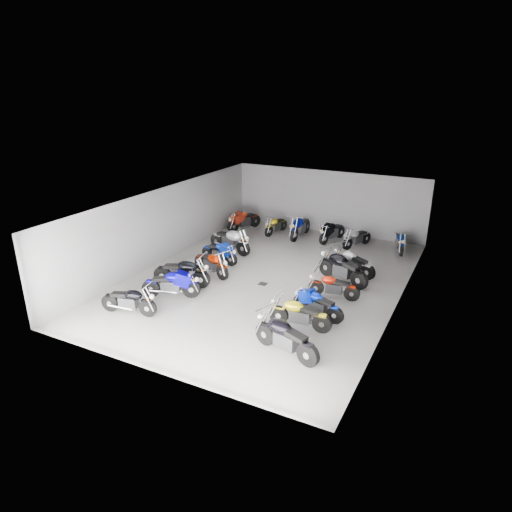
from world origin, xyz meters
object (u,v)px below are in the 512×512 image
Objects in this scene: motorcycle_back_a at (244,220)px; motorcycle_back_e at (357,238)px; motorcycle_left_a at (129,301)px; motorcycle_back_f at (400,241)px; motorcycle_right_c at (317,304)px; motorcycle_right_e at (342,268)px; motorcycle_back_c at (300,227)px; motorcycle_left_d at (211,263)px; motorcycle_right_a at (285,337)px; motorcycle_right_b at (299,314)px; motorcycle_back_d at (332,232)px; drain_grate at (263,284)px; motorcycle_left_e at (220,252)px; motorcycle_right_f at (353,263)px; motorcycle_left_c at (182,272)px; motorcycle_right_d at (333,286)px; motorcycle_back_b at (276,225)px; motorcycle_left_f at (230,240)px.

motorcycle_back_e is at bearing -158.52° from motorcycle_back_a.
motorcycle_left_a is 1.03× the size of motorcycle_back_f.
motorcycle_right_c is 0.85× the size of motorcycle_right_e.
motorcycle_back_a is at bearing 2.74° from motorcycle_back_c.
motorcycle_right_c is at bearing 94.39° from motorcycle_left_d.
motorcycle_right_e is 1.24× the size of motorcycle_back_e.
motorcycle_back_e is (-0.69, 9.97, -0.09)m from motorcycle_right_a.
motorcycle_back_c is 2.93m from motorcycle_back_e.
motorcycle_back_d is at bearing 7.45° from motorcycle_right_b.
motorcycle_left_e is at bearing 155.82° from drain_grate.
motorcycle_right_f is (0.15, 0.95, -0.07)m from motorcycle_right_e.
motorcycle_left_c is 8.40m from motorcycle_back_d.
motorcycle_right_f is at bearing 14.84° from motorcycle_right_e.
motorcycle_left_a is at bearing 7.76° from motorcycle_left_e.
motorcycle_right_f is at bearing 136.70° from motorcycle_back_c.
drain_grate is 0.17× the size of motorcycle_right_d.
motorcycle_back_f reaches higher than motorcycle_back_b.
motorcycle_right_e is (4.91, 1.73, 0.07)m from motorcycle_left_d.
motorcycle_back_b is 1.35m from motorcycle_back_c.
motorcycle_left_e reaches higher than motorcycle_back_e.
motorcycle_left_e is at bearing 93.42° from motorcycle_back_b.
motorcycle_left_c is at bearing 76.18° from motorcycle_back_c.
motorcycle_back_b reaches higher than drain_grate.
motorcycle_left_f reaches higher than motorcycle_back_e.
motorcycle_left_f reaches higher than motorcycle_back_b.
motorcycle_back_d is (0.76, 6.13, 0.49)m from drain_grate.
motorcycle_left_c reaches higher than motorcycle_right_b.
motorcycle_right_f is (5.73, 6.79, 0.01)m from motorcycle_left_a.
motorcycle_right_c is at bearing 77.20° from motorcycle_left_c.
motorcycle_right_c is at bearing 15.86° from motorcycle_right_a.
motorcycle_back_c is 1.64m from motorcycle_back_d.
motorcycle_back_e is at bearing 144.97° from motorcycle_left_e.
motorcycle_right_e is 1.13× the size of motorcycle_right_f.
motorcycle_left_e is 0.93× the size of motorcycle_back_a.
motorcycle_right_a reaches higher than drain_grate.
motorcycle_right_d is at bearing 79.54° from motorcycle_left_f.
motorcycle_left_d is 5.23m from motorcycle_right_c.
motorcycle_left_d is at bearing 29.19° from motorcycle_back_f.
motorcycle_left_c is 0.97× the size of motorcycle_back_c.
motorcycle_right_a is 6.65m from motorcycle_right_f.
motorcycle_right_e is (5.57, 5.84, 0.09)m from motorcycle_left_a.
motorcycle_back_a reaches higher than motorcycle_right_b.
motorcycle_right_d is (5.48, -1.12, -0.01)m from motorcycle_left_e.
motorcycle_back_f is (6.23, 0.22, 0.02)m from motorcycle_back_b.
motorcycle_back_d reaches higher than motorcycle_right_b.
motorcycle_back_f is at bearing 126.50° from motorcycle_left_c.
motorcycle_left_c is 7.73m from motorcycle_back_c.
motorcycle_back_c is (2.04, 3.45, -0.01)m from motorcycle_left_f.
motorcycle_left_d reaches higher than motorcycle_back_e.
motorcycle_right_b is at bearing -157.67° from motorcycle_right_e.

